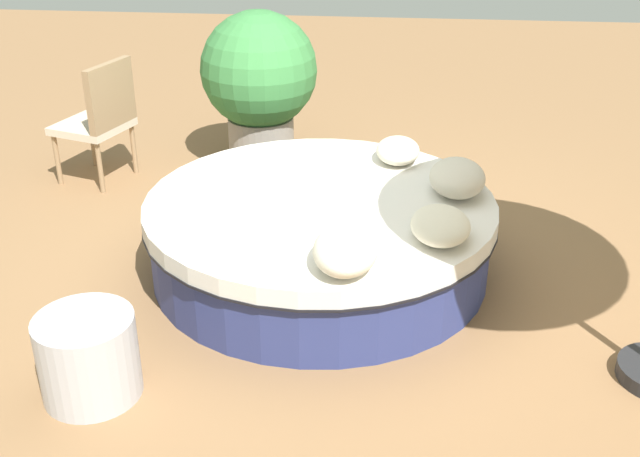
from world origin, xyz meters
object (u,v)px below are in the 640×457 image
object	(u,v)px
throw_pillow_2	(457,178)
planter	(259,79)
throw_pillow_3	(398,150)
side_table	(88,357)
round_bed	(320,235)
throw_pillow_1	(440,225)
patio_chair	(101,114)
throw_pillow_0	(346,249)

from	to	relation	value
throw_pillow_2	planter	distance (m)	2.19
throw_pillow_3	side_table	world-z (taller)	throw_pillow_3
round_bed	throw_pillow_1	size ratio (longest dim) A/B	4.75
round_bed	patio_chair	bearing A→B (deg)	55.24
throw_pillow_0	side_table	size ratio (longest dim) A/B	1.01
throw_pillow_2	side_table	distance (m)	2.43
throw_pillow_1	throw_pillow_2	size ratio (longest dim) A/B	0.98
throw_pillow_2	throw_pillow_1	bearing A→B (deg)	168.63
planter	side_table	bearing A→B (deg)	173.90
throw_pillow_2	side_table	xyz separation A→B (m)	(-1.53, 1.85, -0.39)
throw_pillow_1	throw_pillow_0	bearing A→B (deg)	127.12
round_bed	side_table	distance (m)	1.68
throw_pillow_1	throw_pillow_3	world-z (taller)	throw_pillow_3
throw_pillow_1	throw_pillow_3	xyz separation A→B (m)	(1.13, 0.25, 0.00)
round_bed	planter	bearing A→B (deg)	21.11
throw_pillow_3	patio_chair	distance (m)	2.42
throw_pillow_1	patio_chair	xyz separation A→B (m)	(1.74, 2.59, -0.02)
throw_pillow_0	throw_pillow_3	world-z (taller)	throw_pillow_0
patio_chair	throw_pillow_0	bearing A→B (deg)	-117.59
planter	throw_pillow_3	bearing A→B (deg)	-132.98
throw_pillow_2	throw_pillow_3	distance (m)	0.63
throw_pillow_3	patio_chair	xyz separation A→B (m)	(0.61, 2.34, -0.02)
round_bed	throw_pillow_2	xyz separation A→B (m)	(0.18, -0.84, 0.35)
throw_pillow_3	planter	xyz separation A→B (m)	(1.07, 1.15, 0.16)
throw_pillow_0	throw_pillow_2	size ratio (longest dim) A/B	1.05
throw_pillow_0	throw_pillow_3	distance (m)	1.53
throw_pillow_1	throw_pillow_3	distance (m)	1.15
throw_pillow_0	patio_chair	size ratio (longest dim) A/B	0.51
throw_pillow_0	throw_pillow_1	world-z (taller)	throw_pillow_0
throw_pillow_2	side_table	bearing A→B (deg)	129.52
round_bed	patio_chair	distance (m)	2.30
planter	throw_pillow_2	bearing A→B (deg)	-136.01
throw_pillow_0	throw_pillow_3	size ratio (longest dim) A/B	1.23
throw_pillow_0	patio_chair	bearing A→B (deg)	44.58
throw_pillow_3	side_table	xyz separation A→B (m)	(-2.03, 1.48, -0.36)
side_table	throw_pillow_3	bearing A→B (deg)	-36.01
throw_pillow_2	throw_pillow_3	bearing A→B (deg)	36.43
throw_pillow_0	round_bed	bearing A→B (deg)	14.83
side_table	round_bed	bearing A→B (deg)	-36.83
round_bed	throw_pillow_3	bearing A→B (deg)	-34.34
round_bed	throw_pillow_3	size ratio (longest dim) A/B	5.43
throw_pillow_1	round_bed	bearing A→B (deg)	58.44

